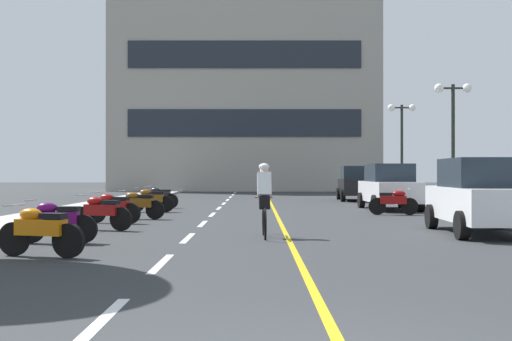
% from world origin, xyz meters
% --- Properties ---
extents(ground_plane, '(140.00, 140.00, 0.00)m').
position_xyz_m(ground_plane, '(0.00, 21.00, 0.00)').
color(ground_plane, '#2D3033').
extents(curb_left, '(2.40, 72.00, 0.12)m').
position_xyz_m(curb_left, '(-7.20, 24.00, 0.06)').
color(curb_left, '#A8A8A3').
rests_on(curb_left, ground).
extents(curb_right, '(2.40, 72.00, 0.12)m').
position_xyz_m(curb_right, '(7.20, 24.00, 0.06)').
color(curb_right, '#A8A8A3').
rests_on(curb_right, ground).
extents(lane_dash_0, '(0.14, 2.20, 0.01)m').
position_xyz_m(lane_dash_0, '(-2.00, 2.00, 0.00)').
color(lane_dash_0, silver).
rests_on(lane_dash_0, ground).
extents(lane_dash_1, '(0.14, 2.20, 0.01)m').
position_xyz_m(lane_dash_1, '(-2.00, 6.00, 0.00)').
color(lane_dash_1, silver).
rests_on(lane_dash_1, ground).
extents(lane_dash_2, '(0.14, 2.20, 0.01)m').
position_xyz_m(lane_dash_2, '(-2.00, 10.00, 0.00)').
color(lane_dash_2, silver).
rests_on(lane_dash_2, ground).
extents(lane_dash_3, '(0.14, 2.20, 0.01)m').
position_xyz_m(lane_dash_3, '(-2.00, 14.00, 0.00)').
color(lane_dash_3, silver).
rests_on(lane_dash_3, ground).
extents(lane_dash_4, '(0.14, 2.20, 0.01)m').
position_xyz_m(lane_dash_4, '(-2.00, 18.00, 0.00)').
color(lane_dash_4, silver).
rests_on(lane_dash_4, ground).
extents(lane_dash_5, '(0.14, 2.20, 0.01)m').
position_xyz_m(lane_dash_5, '(-2.00, 22.00, 0.00)').
color(lane_dash_5, silver).
rests_on(lane_dash_5, ground).
extents(lane_dash_6, '(0.14, 2.20, 0.01)m').
position_xyz_m(lane_dash_6, '(-2.00, 26.00, 0.00)').
color(lane_dash_6, silver).
rests_on(lane_dash_6, ground).
extents(lane_dash_7, '(0.14, 2.20, 0.01)m').
position_xyz_m(lane_dash_7, '(-2.00, 30.00, 0.00)').
color(lane_dash_7, silver).
rests_on(lane_dash_7, ground).
extents(lane_dash_8, '(0.14, 2.20, 0.01)m').
position_xyz_m(lane_dash_8, '(-2.00, 34.00, 0.00)').
color(lane_dash_8, silver).
rests_on(lane_dash_8, ground).
extents(lane_dash_9, '(0.14, 2.20, 0.01)m').
position_xyz_m(lane_dash_9, '(-2.00, 38.00, 0.00)').
color(lane_dash_9, silver).
rests_on(lane_dash_9, ground).
extents(lane_dash_10, '(0.14, 2.20, 0.01)m').
position_xyz_m(lane_dash_10, '(-2.00, 42.00, 0.00)').
color(lane_dash_10, silver).
rests_on(lane_dash_10, ground).
extents(lane_dash_11, '(0.14, 2.20, 0.01)m').
position_xyz_m(lane_dash_11, '(-2.00, 46.00, 0.00)').
color(lane_dash_11, silver).
rests_on(lane_dash_11, ground).
extents(centre_line_yellow, '(0.12, 66.00, 0.01)m').
position_xyz_m(centre_line_yellow, '(0.25, 24.00, 0.00)').
color(centre_line_yellow, gold).
rests_on(centre_line_yellow, ground).
extents(office_building, '(21.52, 9.15, 17.73)m').
position_xyz_m(office_building, '(-1.36, 49.51, 8.86)').
color(office_building, '#9E998E').
rests_on(office_building, ground).
extents(street_lamp_mid, '(1.46, 0.36, 4.84)m').
position_xyz_m(street_lamp_mid, '(7.25, 20.60, 3.69)').
color(street_lamp_mid, black).
rests_on(street_lamp_mid, curb_right).
extents(street_lamp_far, '(1.46, 0.36, 4.91)m').
position_xyz_m(street_lamp_far, '(7.13, 28.81, 3.74)').
color(street_lamp_far, black).
rests_on(street_lamp_far, curb_right).
extents(parked_car_near, '(2.05, 4.26, 1.82)m').
position_xyz_m(parked_car_near, '(4.94, 10.98, 0.92)').
color(parked_car_near, black).
rests_on(parked_car_near, ground).
extents(parked_car_mid, '(1.99, 4.23, 1.82)m').
position_xyz_m(parked_car_mid, '(4.82, 20.95, 0.92)').
color(parked_car_mid, black).
rests_on(parked_car_mid, ground).
extents(parked_car_far, '(2.11, 4.29, 1.82)m').
position_xyz_m(parked_car_far, '(4.86, 29.20, 0.92)').
color(parked_car_far, black).
rests_on(parked_car_far, ground).
extents(motorcycle_2, '(1.66, 0.73, 0.92)m').
position_xyz_m(motorcycle_2, '(-4.23, 6.80, 0.47)').
color(motorcycle_2, black).
rests_on(motorcycle_2, ground).
extents(motorcycle_3, '(1.70, 0.60, 0.92)m').
position_xyz_m(motorcycle_3, '(-4.62, 8.92, 0.47)').
color(motorcycle_3, black).
rests_on(motorcycle_3, ground).
extents(motorcycle_4, '(1.65, 0.75, 0.92)m').
position_xyz_m(motorcycle_4, '(-4.42, 11.95, 0.47)').
color(motorcycle_4, black).
rests_on(motorcycle_4, ground).
extents(motorcycle_5, '(1.67, 0.70, 0.92)m').
position_xyz_m(motorcycle_5, '(-4.62, 14.17, 0.47)').
color(motorcycle_5, black).
rests_on(motorcycle_5, ground).
extents(motorcycle_6, '(1.70, 0.60, 0.92)m').
position_xyz_m(motorcycle_6, '(-4.20, 15.81, 0.47)').
color(motorcycle_6, black).
rests_on(motorcycle_6, ground).
extents(motorcycle_7, '(1.70, 0.60, 0.92)m').
position_xyz_m(motorcycle_7, '(4.32, 17.83, 0.47)').
color(motorcycle_7, black).
rests_on(motorcycle_7, ground).
extents(motorcycle_8, '(1.70, 0.60, 0.92)m').
position_xyz_m(motorcycle_8, '(-4.38, 19.36, 0.47)').
color(motorcycle_8, black).
rests_on(motorcycle_8, ground).
extents(motorcycle_9, '(1.63, 0.81, 0.92)m').
position_xyz_m(motorcycle_9, '(-4.49, 22.10, 0.47)').
color(motorcycle_9, black).
rests_on(motorcycle_9, ground).
extents(cyclist_rider, '(0.42, 1.77, 1.71)m').
position_xyz_m(cyclist_rider, '(-0.28, 10.22, 0.89)').
color(cyclist_rider, black).
rests_on(cyclist_rider, ground).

